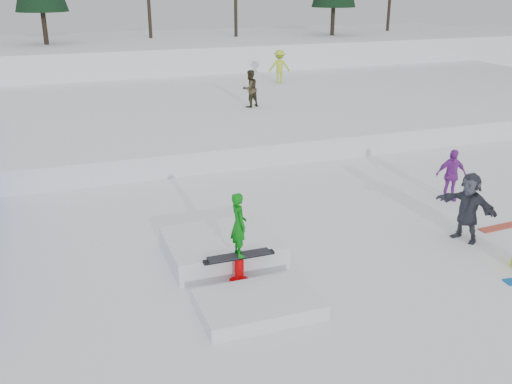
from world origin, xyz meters
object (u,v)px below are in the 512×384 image
object	(u,v)px
spectator_dark	(468,207)
jib_rail_feature	(231,259)
walker_olive	(250,89)
walker_ygreen	(279,67)
spectator_purple	(451,175)

from	to	relation	value
spectator_dark	jib_rail_feature	distance (m)	6.19
jib_rail_feature	walker_olive	bearing A→B (deg)	68.77
walker_olive	spectator_dark	xyz separation A→B (m)	(1.00, -13.68, -0.74)
walker_olive	walker_ygreen	xyz separation A→B (m)	(3.69, 5.48, 0.08)
walker_olive	spectator_dark	world-z (taller)	walker_olive
walker_ygreen	jib_rail_feature	size ratio (longest dim) A/B	0.42
walker_ygreen	spectator_purple	world-z (taller)	walker_ygreen
spectator_purple	jib_rail_feature	distance (m)	7.86
spectator_purple	spectator_dark	world-z (taller)	spectator_dark
walker_olive	jib_rail_feature	bearing A→B (deg)	47.28
walker_olive	spectator_purple	xyz separation A→B (m)	(2.43, -11.19, -0.84)
walker_olive	walker_ygreen	world-z (taller)	walker_ygreen
walker_olive	walker_ygreen	bearing A→B (deg)	-145.46
walker_ygreen	spectator_purple	xyz separation A→B (m)	(-1.26, -16.67, -0.92)
walker_olive	walker_ygreen	size ratio (longest dim) A/B	0.91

